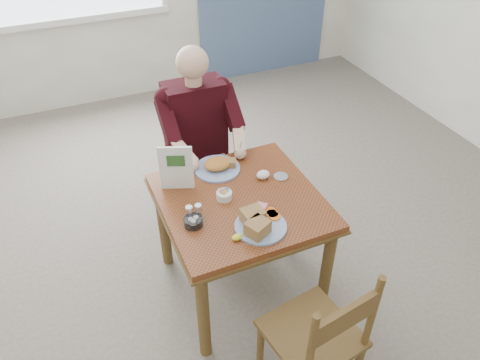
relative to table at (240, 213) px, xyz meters
name	(u,v)px	position (x,y,z in m)	size (l,w,h in m)	color
floor	(240,283)	(0.00, 0.00, -0.64)	(6.00, 6.00, 0.00)	#5E564C
lemon_wedge	(237,237)	(-0.15, -0.30, 0.13)	(0.06, 0.04, 0.03)	yellow
napkin	(263,175)	(0.20, 0.12, 0.14)	(0.08, 0.07, 0.05)	white
metal_dish	(281,177)	(0.31, 0.08, 0.12)	(0.09, 0.09, 0.01)	silver
table	(240,213)	(0.00, 0.00, 0.00)	(0.92, 0.92, 0.75)	brown
chair_far	(197,163)	(0.00, 0.80, -0.16)	(0.42, 0.42, 0.95)	brown
chair_near	(318,339)	(0.05, -0.83, -0.16)	(0.48, 0.48, 0.95)	brown
diner	(199,130)	(0.00, 0.71, 0.17)	(0.53, 0.56, 1.39)	gray
near_plate	(258,223)	(-0.01, -0.26, 0.15)	(0.35, 0.35, 0.09)	white
far_plate	(218,166)	(-0.02, 0.31, 0.14)	(0.37, 0.37, 0.08)	white
caddy	(224,195)	(-0.09, 0.04, 0.14)	(0.10, 0.10, 0.07)	white
shakers	(194,212)	(-0.30, -0.05, 0.16)	(0.09, 0.05, 0.09)	white
creamer	(193,222)	(-0.32, -0.10, 0.14)	(0.13, 0.13, 0.05)	white
menu	(176,168)	(-0.30, 0.24, 0.26)	(0.19, 0.09, 0.29)	white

